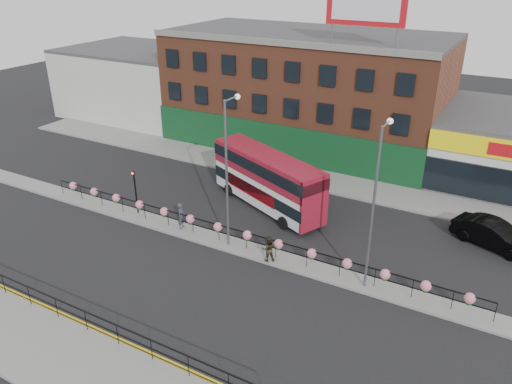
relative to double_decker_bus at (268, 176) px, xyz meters
The scene contains 18 objects.
ground 6.34m from the double_decker_bus, 83.86° to the right, with size 120.00×120.00×0.00m, color black.
south_pavement 17.98m from the double_decker_bus, 87.99° to the right, with size 60.00×4.00×0.15m, color gray.
north_pavement 6.67m from the double_decker_bus, 84.23° to the left, with size 60.00×4.00×0.15m, color gray.
median 6.31m from the double_decker_bus, 83.86° to the right, with size 60.00×1.60×0.15m, color gray.
yellow_line_inner 15.72m from the double_decker_bus, 87.69° to the right, with size 60.00×0.10×0.01m, color gold.
yellow_line_outer 15.89m from the double_decker_bus, 87.72° to the right, with size 60.00×0.10×0.01m, color gold.
brick_building 14.79m from the double_decker_bus, 103.42° to the left, with size 25.00×12.21×10.30m.
warehouse_west 27.58m from the double_decker_bus, 149.01° to the left, with size 15.50×12.00×7.30m.
billboard 14.45m from the double_decker_bus, 71.19° to the left, with size 6.00×0.29×4.40m.
median_railing 6.01m from the double_decker_bus, 83.86° to the right, with size 30.04×0.56×1.23m.
south_railing 16.04m from the double_decker_bus, 94.94° to the right, with size 20.04×0.05×1.12m.
double_decker_bus is the anchor object (origin of this frame).
car 14.99m from the double_decker_bus, ahead, with size 5.34×3.40×1.66m, color black.
pedestrian_a 6.73m from the double_decker_bus, 120.79° to the right, with size 0.51×0.70×1.77m, color #32303C.
pedestrian_b 7.37m from the double_decker_bus, 61.81° to the right, with size 0.99×0.95×1.60m, color #2D231A.
lamp_column_west 6.50m from the double_decker_bus, 86.09° to the right, with size 0.33×1.61×9.17m.
lamp_column_east 11.25m from the double_decker_bus, 32.20° to the right, with size 0.33×1.59×9.08m.
traffic_light_median 9.15m from the double_decker_bus, 143.71° to the right, with size 0.15×0.28×3.65m.
Camera 1 is at (14.20, -22.60, 16.40)m, focal length 35.00 mm.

